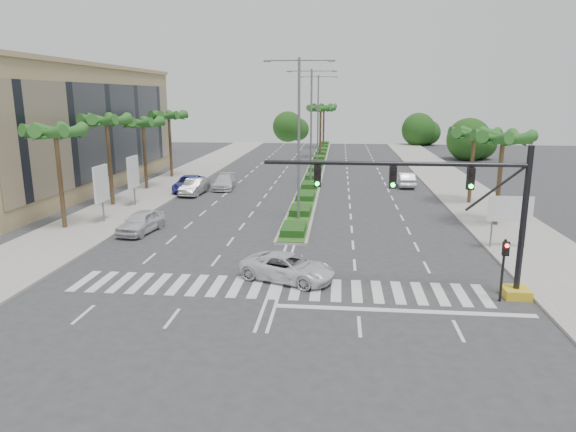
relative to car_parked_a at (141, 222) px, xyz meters
name	(u,v)px	position (x,y,z in m)	size (l,w,h in m)	color
ground	(276,288)	(10.67, -9.62, -0.77)	(160.00, 160.00, 0.00)	#333335
footpath_right	(483,208)	(25.87, 10.38, -0.70)	(6.00, 120.00, 0.15)	gray
footpath_left	(136,201)	(-4.53, 10.38, -0.70)	(6.00, 120.00, 0.15)	gray
median	(317,166)	(10.67, 35.38, -0.67)	(2.20, 75.00, 0.20)	gray
median_grass	(317,165)	(10.67, 35.38, -0.55)	(1.80, 75.00, 0.04)	#35551D
building	(53,130)	(-15.33, 16.38, 5.23)	(12.00, 36.00, 12.00)	tan
signal_gantry	(473,226)	(19.94, -9.62, 2.69)	(12.60, 1.20, 7.20)	gold
pedestrian_signal	(504,260)	(21.27, -10.30, 1.27)	(0.28, 0.36, 3.00)	black
direction_sign	(510,211)	(24.17, -1.63, 1.68)	(2.70, 0.11, 3.40)	slate
billboard_near	(101,184)	(-3.83, 2.38, 2.19)	(0.18, 2.10, 4.35)	slate
billboard_far	(133,173)	(-3.83, 8.38, 2.19)	(0.18, 2.10, 4.35)	slate
palm_left_near	(56,135)	(-5.83, 0.38, 5.92)	(4.57, 4.68, 7.55)	brown
palm_left_mid	(107,124)	(-5.83, 8.38, 6.30)	(4.57, 4.68, 7.95)	brown
palm_left_far	(143,125)	(-5.83, 16.38, 5.72)	(4.57, 4.68, 7.35)	brown
palm_left_end	(169,118)	(-5.83, 24.38, 6.11)	(4.57, 4.68, 7.75)	brown
palm_right_near	(503,141)	(25.17, 4.38, 5.43)	(4.57, 4.68, 7.05)	brown
palm_right_far	(474,137)	(25.17, 12.38, 5.14)	(4.57, 4.68, 6.75)	brown
palm_median_a	(321,111)	(10.67, 45.38, 6.40)	(4.57, 4.68, 8.05)	brown
palm_median_b	(324,108)	(10.67, 60.38, 6.40)	(4.57, 4.68, 8.05)	brown
streetlight_near	(299,131)	(10.67, 4.38, 6.04)	(5.10, 0.25, 12.00)	slate
streetlight_mid	(311,121)	(10.67, 20.38, 6.04)	(5.10, 0.25, 12.00)	slate
streetlight_far	(318,115)	(10.67, 36.38, 6.04)	(5.10, 0.25, 12.00)	slate
car_parked_a	(141,222)	(0.00, 0.00, 0.00)	(1.82, 4.53, 1.54)	silver
car_parked_b	(195,187)	(-0.24, 14.32, 0.00)	(1.64, 4.69, 1.55)	#A4A3A8
car_parked_c	(189,184)	(-1.13, 15.62, 0.04)	(2.68, 5.81, 1.62)	#323799
car_parked_d	(224,182)	(1.95, 17.68, -0.05)	(2.02, 4.98, 1.44)	silver
car_crossing	(288,267)	(11.15, -8.38, -0.08)	(2.28, 4.95, 1.38)	silver
car_right	(405,179)	(20.60, 20.94, -0.01)	(1.61, 4.63, 1.53)	silver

